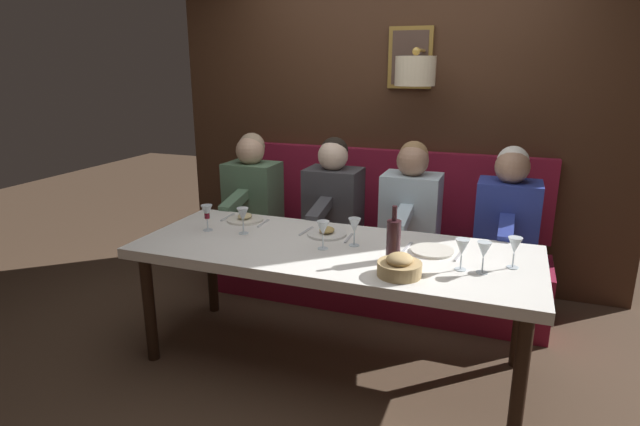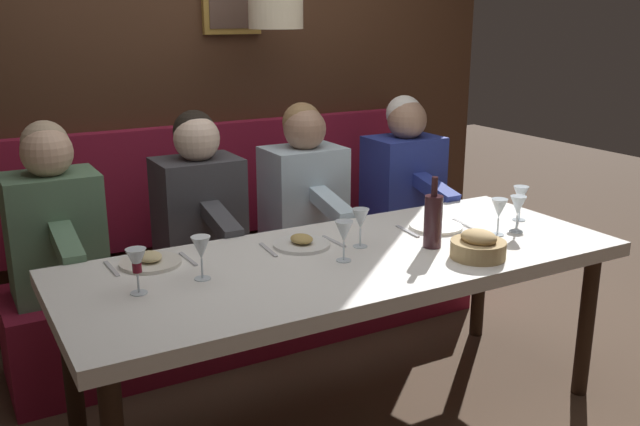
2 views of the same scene
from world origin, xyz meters
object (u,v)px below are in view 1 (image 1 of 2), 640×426
object	(u,v)px
diner_nearest	(508,210)
wine_bottle	(394,240)
dining_table	(333,258)
wine_glass_3	(462,248)
wine_glass_4	(207,213)
wine_glass_1	(243,215)
diner_near	(411,202)
bread_bowl	(399,266)
diner_middle	(333,195)
wine_glass_0	(515,246)
wine_glass_2	(484,251)
wine_glass_5	(354,226)
wine_glass_6	(323,229)
diner_far	(252,188)

from	to	relation	value
diner_nearest	wine_bottle	size ratio (longest dim) A/B	2.64
dining_table	wine_glass_3	world-z (taller)	wine_glass_3
dining_table	diner_nearest	size ratio (longest dim) A/B	2.89
wine_glass_4	wine_glass_1	bearing A→B (deg)	-85.02
diner_near	bread_bowl	size ratio (longest dim) A/B	3.60
dining_table	wine_glass_1	size ratio (longest dim) A/B	13.93
diner_middle	wine_glass_0	distance (m)	1.53
wine_glass_2	wine_glass_3	size ratio (longest dim) A/B	1.00
bread_bowl	wine_bottle	bearing A→B (deg)	21.37
wine_glass_2	wine_glass_5	distance (m)	0.74
diner_nearest	wine_glass_0	size ratio (longest dim) A/B	4.82
diner_nearest	wine_glass_4	size ratio (longest dim) A/B	4.82
diner_near	wine_glass_4	bearing A→B (deg)	127.70
diner_near	diner_middle	size ratio (longest dim) A/B	1.00
wine_glass_1	wine_bottle	bearing A→B (deg)	-97.24
wine_glass_2	dining_table	bearing A→B (deg)	83.20
wine_glass_1	wine_glass_2	bearing A→B (deg)	-95.61
wine_glass_2	wine_bottle	xyz separation A→B (m)	(0.02, 0.46, -0.00)
wine_glass_0	wine_bottle	world-z (taller)	wine_bottle
wine_glass_1	wine_glass_6	world-z (taller)	same
wine_bottle	diner_near	bearing A→B (deg)	5.37
dining_table	wine_glass_0	bearing A→B (deg)	-88.32
diner_middle	diner_far	xyz separation A→B (m)	(0.00, 0.67, 0.00)
dining_table	diner_near	distance (m)	0.93
diner_nearest	wine_glass_1	bearing A→B (deg)	118.99
diner_middle	bread_bowl	xyz separation A→B (m)	(-1.16, -0.75, -0.03)
diner_near	wine_glass_5	world-z (taller)	diner_near
diner_far	wine_glass_2	size ratio (longest dim) A/B	4.82
diner_near	wine_glass_2	size ratio (longest dim) A/B	4.82
bread_bowl	wine_glass_0	bearing A→B (deg)	-59.90
diner_nearest	wine_bottle	distance (m)	1.11
wine_glass_1	diner_middle	bearing A→B (deg)	-19.33
wine_glass_4	wine_bottle	xyz separation A→B (m)	(-0.10, -1.21, 0.00)
wine_glass_5	wine_glass_0	bearing A→B (deg)	-92.64
diner_nearest	bread_bowl	world-z (taller)	diner_nearest
dining_table	wine_glass_1	xyz separation A→B (m)	(0.04, 0.60, 0.18)
diner_near	wine_glass_5	size ratio (longest dim) A/B	4.82
diner_near	wine_glass_1	distance (m)	1.21
wine_glass_5	diner_nearest	bearing A→B (deg)	-44.97
wine_glass_3	bread_bowl	distance (m)	0.34
diner_nearest	wine_glass_5	distance (m)	1.15
diner_far	wine_glass_4	distance (m)	0.87
diner_near	diner_far	size ratio (longest dim) A/B	1.00
diner_far	wine_glass_1	bearing A→B (deg)	-155.88
wine_glass_6	dining_table	bearing A→B (deg)	-45.05
wine_glass_6	wine_bottle	distance (m)	0.41
diner_nearest	diner_near	size ratio (longest dim) A/B	1.00
diner_near	wine_glass_2	bearing A→B (deg)	-150.74
wine_bottle	diner_middle	bearing A→B (deg)	34.79
diner_nearest	wine_glass_0	bearing A→B (deg)	-176.81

